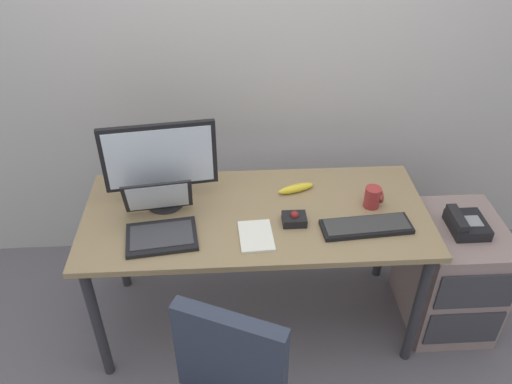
# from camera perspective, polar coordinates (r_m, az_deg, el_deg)

# --- Properties ---
(ground_plane) EXTENTS (8.00, 8.00, 0.00)m
(ground_plane) POSITION_cam_1_polar(r_m,az_deg,el_deg) (2.95, 0.00, -13.75)
(ground_plane) COLOR slate
(back_wall) EXTENTS (6.00, 0.10, 2.80)m
(back_wall) POSITION_cam_1_polar(r_m,az_deg,el_deg) (2.74, -0.89, 18.00)
(back_wall) COLOR #BAB5B1
(back_wall) RESTS_ON ground
(desk) EXTENTS (1.63, 0.72, 0.75)m
(desk) POSITION_cam_1_polar(r_m,az_deg,el_deg) (2.47, 0.00, -3.71)
(desk) COLOR #937A55
(desk) RESTS_ON ground
(file_cabinet) EXTENTS (0.42, 0.53, 0.63)m
(file_cabinet) POSITION_cam_1_polar(r_m,az_deg,el_deg) (2.92, 20.80, -8.42)
(file_cabinet) COLOR gray
(file_cabinet) RESTS_ON ground
(desk_phone) EXTENTS (0.17, 0.20, 0.09)m
(desk_phone) POSITION_cam_1_polar(r_m,az_deg,el_deg) (2.69, 22.32, -3.30)
(desk_phone) COLOR black
(desk_phone) RESTS_ON file_cabinet
(monitor_main) EXTENTS (0.52, 0.18, 0.43)m
(monitor_main) POSITION_cam_1_polar(r_m,az_deg,el_deg) (2.38, -10.63, 3.41)
(monitor_main) COLOR #262628
(monitor_main) RESTS_ON desk
(keyboard) EXTENTS (0.42, 0.17, 0.03)m
(keyboard) POSITION_cam_1_polar(r_m,az_deg,el_deg) (2.38, 12.18, -3.76)
(keyboard) COLOR black
(keyboard) RESTS_ON desk
(laptop) EXTENTS (0.35, 0.35, 0.22)m
(laptop) POSITION_cam_1_polar(r_m,az_deg,el_deg) (2.33, -10.60, -3.28)
(laptop) COLOR black
(laptop) RESTS_ON desk
(trackball_mouse) EXTENTS (0.11, 0.09, 0.07)m
(trackball_mouse) POSITION_cam_1_polar(r_m,az_deg,el_deg) (2.36, 4.29, -2.99)
(trackball_mouse) COLOR black
(trackball_mouse) RESTS_ON desk
(coffee_mug) EXTENTS (0.09, 0.08, 0.10)m
(coffee_mug) POSITION_cam_1_polar(r_m,az_deg,el_deg) (2.50, 12.88, -0.56)
(coffee_mug) COLOR #A42F2F
(coffee_mug) RESTS_ON desk
(paper_notepad) EXTENTS (0.16, 0.22, 0.01)m
(paper_notepad) POSITION_cam_1_polar(r_m,az_deg,el_deg) (2.29, 0.01, -4.91)
(paper_notepad) COLOR white
(paper_notepad) RESTS_ON desk
(banana) EXTENTS (0.19, 0.10, 0.04)m
(banana) POSITION_cam_1_polar(r_m,az_deg,el_deg) (2.55, 4.49, 0.41)
(banana) COLOR yellow
(banana) RESTS_ON desk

